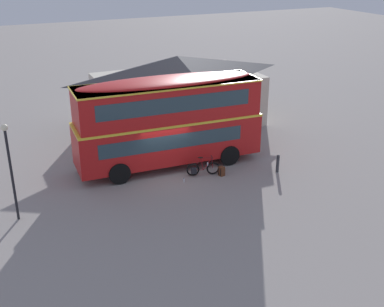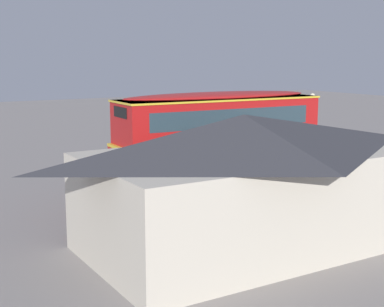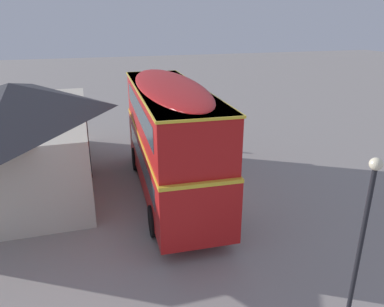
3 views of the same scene
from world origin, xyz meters
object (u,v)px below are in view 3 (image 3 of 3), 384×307
Objects in this scene: double_decker_bus at (170,134)px; street_lamp at (364,225)px; backpack_on_ground at (208,165)px; kerb_bollard at (206,141)px; water_bottle_clear_plastic at (221,185)px; touring_bicycle at (206,171)px.

double_decker_bus is 8.45m from street_lamp.
street_lamp reaches higher than backpack_on_ground.
backpack_on_ground is at bearing 163.69° from kerb_bollard.
water_bottle_clear_plastic is at bearing 169.01° from kerb_bollard.
kerb_bollard reaches higher than backpack_on_ground.
street_lamp is (-8.05, -2.56, 0.05)m from double_decker_bus.
backpack_on_ground reaches higher than water_bottle_clear_plastic.
street_lamp is (-9.09, -0.67, 2.32)m from touring_bicycle.
double_decker_bus is 6.13m from kerb_bollard.
double_decker_bus is 3.38m from water_bottle_clear_plastic.
double_decker_bus is at bearing 129.60° from backpack_on_ground.
double_decker_bus is 18.62× the size of backpack_on_ground.
street_lamp reaches higher than kerb_bollard.
kerb_bollard is at bearing -18.88° from touring_bicycle.
double_decker_bus is at bearing 17.67° from street_lamp.
street_lamp reaches higher than water_bottle_clear_plastic.
kerb_bollard is (3.75, -1.28, 0.13)m from touring_bicycle.
street_lamp is at bearing -178.74° from backpack_on_ground.
backpack_on_ground is 0.54× the size of kerb_bollard.
backpack_on_ground is at bearing -26.48° from touring_bicycle.
backpack_on_ground is 10.28m from street_lamp.
street_lamp is at bearing -162.33° from double_decker_bus.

